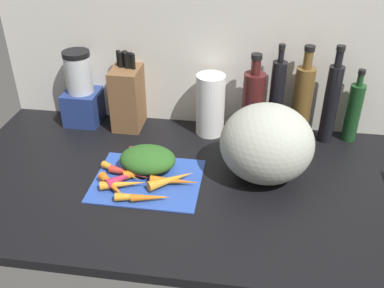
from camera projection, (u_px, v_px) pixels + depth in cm
name	position (u px, v px, depth cm)	size (l,w,h in cm)	color
ground_plane	(222.00, 185.00, 137.94)	(170.00, 80.00, 3.00)	black
wall_back	(235.00, 47.00, 153.59)	(170.00, 3.00, 60.00)	silver
cutting_board	(148.00, 180.00, 137.13)	(33.05, 26.88, 0.80)	#2D51B7
carrot_0	(143.00, 171.00, 137.89)	(2.97, 2.97, 13.09)	orange
carrot_1	(124.00, 177.00, 134.87)	(3.27, 3.27, 11.81)	#B2264C
carrot_2	(172.00, 179.00, 134.01)	(3.21, 3.21, 15.21)	orange
carrot_3	(124.00, 184.00, 132.44)	(2.68, 2.68, 14.03)	orange
carrot_4	(144.00, 156.00, 145.89)	(2.23, 2.23, 13.00)	#B2264C
carrot_5	(121.00, 172.00, 138.22)	(2.30, 2.30, 15.06)	orange
carrot_6	(175.00, 181.00, 133.68)	(2.72, 2.72, 14.92)	orange
carrot_7	(113.00, 187.00, 131.13)	(2.77, 2.77, 14.52)	orange
carrot_8	(141.00, 197.00, 127.41)	(2.52, 2.52, 15.08)	orange
carrot_9	(151.00, 198.00, 127.29)	(2.25, 2.25, 11.49)	orange
carrot_10	(130.00, 173.00, 137.19)	(2.61, 2.61, 13.81)	red
carrot_greens_pile	(148.00, 159.00, 139.33)	(17.89, 13.76, 7.57)	#2D6023
winter_squash	(267.00, 144.00, 132.84)	(28.38, 26.18, 24.50)	#B2B7A8
knife_block	(129.00, 95.00, 162.04)	(10.07, 16.18, 28.39)	brown
blender_appliance	(81.00, 93.00, 163.48)	(12.74, 12.74, 28.10)	navy
paper_towel_roll	(210.00, 105.00, 156.86)	(10.20, 10.20, 22.52)	white
bottle_0	(253.00, 104.00, 153.61)	(7.60, 7.60, 31.18)	#471919
bottle_1	(276.00, 99.00, 153.46)	(5.01, 5.01, 34.18)	black
bottle_2	(302.00, 101.00, 153.03)	(6.61, 6.61, 33.97)	brown
bottle_3	(331.00, 102.00, 150.30)	(5.10, 5.10, 34.95)	black
bottle_4	(353.00, 111.00, 152.98)	(5.18, 5.18, 26.53)	#19421E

